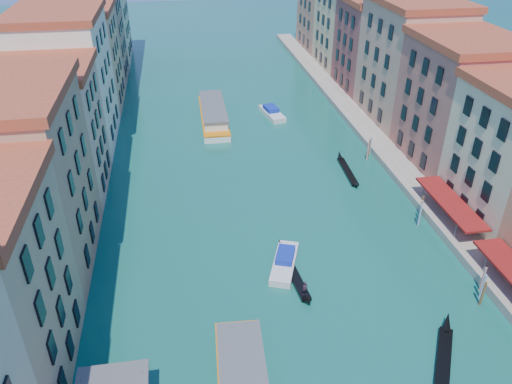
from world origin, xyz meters
The scene contains 10 objects.
left_bank_palazzos centered at (-26.00, 64.68, 9.71)m, with size 12.80×128.40×21.00m.
right_bank_palazzos centered at (30.00, 65.00, 9.75)m, with size 12.80×128.40×21.00m.
quay centered at (22.00, 65.00, 0.50)m, with size 4.00×140.00×1.00m, color gray.
mooring_poles_right centered at (19.10, 28.80, 1.30)m, with size 1.44×54.24×3.20m.
vaporetto_far centered at (-3.30, 76.55, 1.31)m, with size 4.80×19.62×2.91m.
gondola_fore centered at (1.28, 32.32, 0.37)m, with size 1.87×11.14×2.22m.
gondola_right centered at (10.84, 17.82, 0.49)m, with size 7.32×11.46×2.55m.
gondola_far centered at (14.30, 53.76, 0.31)m, with size 1.42×10.87×1.54m.
motorboat_mid centered at (0.67, 34.09, 0.58)m, with size 4.61×7.52×1.49m.
motorboat_far centered at (7.49, 77.10, 0.63)m, with size 3.92×8.20×1.63m.
Camera 1 is at (-9.35, -7.75, 34.82)m, focal length 35.00 mm.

